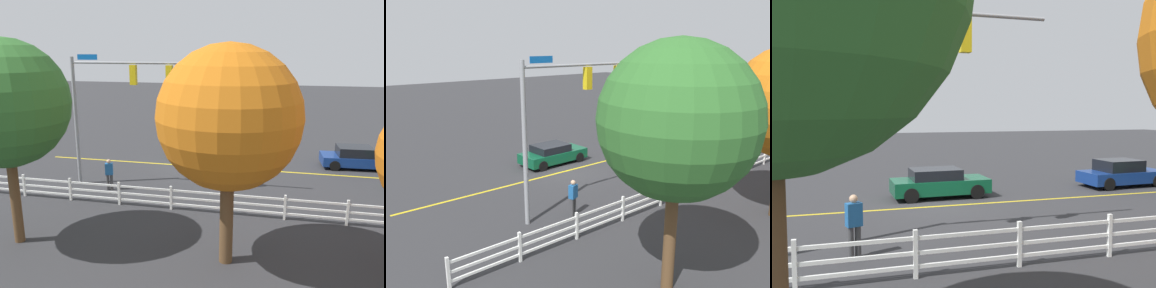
{
  "view_description": "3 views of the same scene",
  "coord_description": "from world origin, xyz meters",
  "views": [
    {
      "loc": [
        -5.09,
        23.39,
        7.36
      ],
      "look_at": [
        -0.11,
        1.22,
        1.77
      ],
      "focal_mm": 36.24,
      "sensor_mm": 36.0,
      "label": 1
    },
    {
      "loc": [
        13.64,
        17.91,
        7.58
      ],
      "look_at": [
        -0.19,
        1.01,
        1.9
      ],
      "focal_mm": 36.25,
      "sensor_mm": 36.0,
      "label": 2
    },
    {
      "loc": [
        3.74,
        16.27,
        3.85
      ],
      "look_at": [
        -0.73,
        1.0,
        2.62
      ],
      "focal_mm": 38.75,
      "sensor_mm": 36.0,
      "label": 3
    }
  ],
  "objects": [
    {
      "name": "signal_assembly",
      "position": [
        3.36,
        4.59,
        5.01
      ],
      "size": [
        7.89,
        0.38,
        7.09
      ],
      "color": "gray",
      "rests_on": "ground_plane"
    },
    {
      "name": "white_rail_fence",
      "position": [
        -3.0,
        7.02,
        0.6
      ],
      "size": [
        26.1,
        0.1,
        1.15
      ],
      "color": "white",
      "rests_on": "ground_plane"
    },
    {
      "name": "car_0",
      "position": [
        -0.37,
        -1.81,
        0.65
      ],
      "size": [
        4.37,
        2.03,
        1.31
      ],
      "rotation": [
        0.0,
        0.0,
        3.16
      ],
      "color": "#0C4C2D",
      "rests_on": "ground_plane"
    },
    {
      "name": "car_2",
      "position": [
        -13.7,
        1.88,
        0.61
      ],
      "size": [
        4.11,
        1.88,
        1.25
      ],
      "rotation": [
        0.0,
        0.0,
        0.02
      ],
      "color": "#0C4C2D",
      "rests_on": "ground_plane"
    },
    {
      "name": "car_1",
      "position": [
        -10.08,
        -1.89,
        0.67
      ],
      "size": [
        4.48,
        2.12,
        1.39
      ],
      "rotation": [
        0.0,
        0.0,
        3.19
      ],
      "color": "navy",
      "rests_on": "ground_plane"
    },
    {
      "name": "tree_0",
      "position": [
        4.57,
        11.31,
        5.43
      ],
      "size": [
        4.7,
        4.7,
        7.8
      ],
      "color": "brown",
      "rests_on": "ground_plane"
    },
    {
      "name": "pedestrian",
      "position": [
        3.52,
        5.2,
        0.93
      ],
      "size": [
        0.46,
        0.38,
        1.69
      ],
      "rotation": [
        0.0,
        0.0,
        1.9
      ],
      "color": "#3F3F42",
      "rests_on": "ground_plane"
    },
    {
      "name": "lane_center_stripe",
      "position": [
        -4.0,
        0.0,
        0.0
      ],
      "size": [
        28.0,
        0.16,
        0.01
      ],
      "primitive_type": "cube",
      "color": "gold",
      "rests_on": "ground_plane"
    },
    {
      "name": "ground_plane",
      "position": [
        0.0,
        0.0,
        0.0
      ],
      "size": [
        120.0,
        120.0,
        0.0
      ],
      "primitive_type": "plane",
      "color": "#2D2D30"
    }
  ]
}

